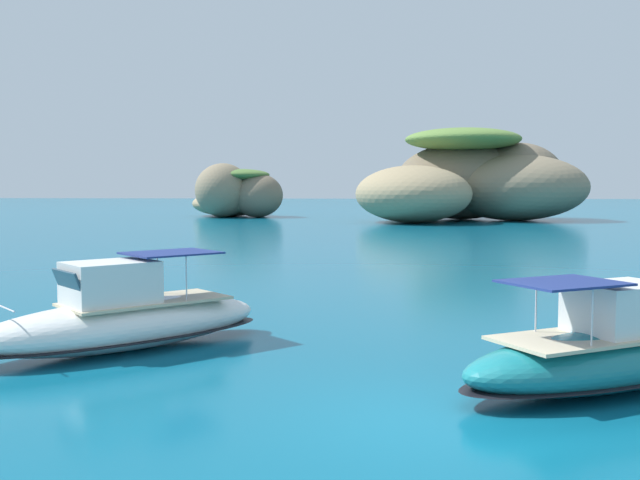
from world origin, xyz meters
The scene contains 5 objects.
ground_plane centered at (0.00, 0.00, 0.00)m, with size 400.00×400.00×0.00m, color #0C5B7A.
islet_large centered at (9.14, 66.76, 3.91)m, with size 25.87×22.49×9.63m.
islet_small centered at (-17.84, 72.83, 2.53)m, with size 14.13×14.74×6.23m.
motorboat_white centered at (-6.29, 4.37, 0.66)m, with size 6.10×6.05×2.08m.
motorboat_teal centered at (3.31, 2.11, 0.63)m, with size 6.36×4.79×1.97m.
Camera 1 is at (-0.68, -10.81, 3.57)m, focal length 40.61 mm.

